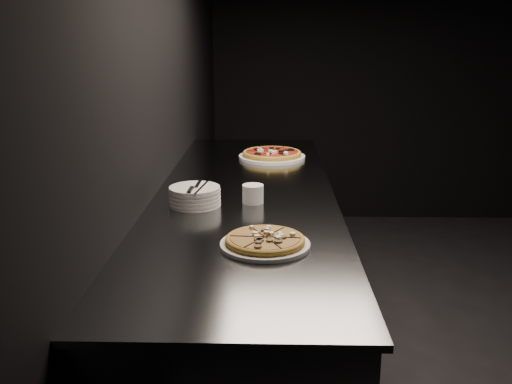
{
  "coord_description": "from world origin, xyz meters",
  "views": [
    {
      "loc": [
        -2.03,
        -2.31,
        1.56
      ],
      "look_at": [
        -2.08,
        -0.18,
        0.97
      ],
      "focal_mm": 40.0,
      "sensor_mm": 36.0,
      "label": 1
    }
  ],
  "objects_px": {
    "counter": "(246,291)",
    "ramekin": "(253,193)",
    "pizza_mushroom": "(265,241)",
    "pizza_tomato": "(272,155)",
    "cutlery": "(196,187)",
    "plate_stack": "(195,196)"
  },
  "relations": [
    {
      "from": "cutlery",
      "to": "ramekin",
      "type": "relative_size",
      "value": 2.49
    },
    {
      "from": "ramekin",
      "to": "cutlery",
      "type": "bearing_deg",
      "value": -166.52
    },
    {
      "from": "plate_stack",
      "to": "cutlery",
      "type": "xyz_separation_m",
      "value": [
        0.01,
        -0.01,
        0.04
      ]
    },
    {
      "from": "pizza_tomato",
      "to": "ramekin",
      "type": "relative_size",
      "value": 4.24
    },
    {
      "from": "counter",
      "to": "cutlery",
      "type": "bearing_deg",
      "value": -129.43
    },
    {
      "from": "plate_stack",
      "to": "cutlery",
      "type": "height_order",
      "value": "cutlery"
    },
    {
      "from": "pizza_mushroom",
      "to": "cutlery",
      "type": "xyz_separation_m",
      "value": [
        -0.27,
        0.43,
        0.06
      ]
    },
    {
      "from": "pizza_tomato",
      "to": "pizza_mushroom",
      "type": "bearing_deg",
      "value": -91.07
    },
    {
      "from": "counter",
      "to": "pizza_tomato",
      "type": "xyz_separation_m",
      "value": [
        0.11,
        0.66,
        0.48
      ]
    },
    {
      "from": "counter",
      "to": "plate_stack",
      "type": "xyz_separation_m",
      "value": [
        -0.19,
        -0.2,
        0.5
      ]
    },
    {
      "from": "pizza_tomato",
      "to": "ramekin",
      "type": "bearing_deg",
      "value": -95.3
    },
    {
      "from": "counter",
      "to": "pizza_mushroom",
      "type": "xyz_separation_m",
      "value": [
        0.09,
        -0.64,
        0.48
      ]
    },
    {
      "from": "ramekin",
      "to": "plate_stack",
      "type": "bearing_deg",
      "value": -170.67
    },
    {
      "from": "pizza_mushroom",
      "to": "pizza_tomato",
      "type": "relative_size",
      "value": 0.8
    },
    {
      "from": "pizza_mushroom",
      "to": "plate_stack",
      "type": "distance_m",
      "value": 0.52
    },
    {
      "from": "counter",
      "to": "pizza_mushroom",
      "type": "height_order",
      "value": "pizza_mushroom"
    },
    {
      "from": "cutlery",
      "to": "pizza_tomato",
      "type": "bearing_deg",
      "value": 73.67
    },
    {
      "from": "counter",
      "to": "ramekin",
      "type": "relative_size",
      "value": 29.41
    },
    {
      "from": "pizza_mushroom",
      "to": "cutlery",
      "type": "bearing_deg",
      "value": 122.17
    },
    {
      "from": "pizza_tomato",
      "to": "cutlery",
      "type": "height_order",
      "value": "cutlery"
    },
    {
      "from": "plate_stack",
      "to": "cutlery",
      "type": "bearing_deg",
      "value": -62.38
    },
    {
      "from": "ramekin",
      "to": "counter",
      "type": "bearing_deg",
      "value": 102.82
    }
  ]
}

